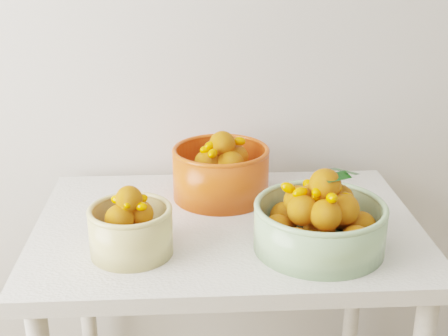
{
  "coord_description": "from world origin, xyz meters",
  "views": [
    {
      "loc": [
        -0.32,
        0.13,
        1.47
      ],
      "look_at": [
        -0.24,
        1.56,
        0.92
      ],
      "focal_mm": 50.0,
      "sensor_mm": 36.0,
      "label": 1
    }
  ],
  "objects": [
    {
      "name": "bowl_cream",
      "position": [
        -0.47,
        1.45,
        0.81
      ],
      "size": [
        0.26,
        0.26,
        0.17
      ],
      "rotation": [
        0.0,
        0.0,
        0.42
      ],
      "color": "tan",
      "rests_on": "table"
    },
    {
      "name": "bowl_orange",
      "position": [
        -0.24,
        1.77,
        0.83
      ],
      "size": [
        0.32,
        0.32,
        0.2
      ],
      "rotation": [
        0.0,
        0.0,
        -0.19
      ],
      "color": "#E23F12",
      "rests_on": "table"
    },
    {
      "name": "table",
      "position": [
        -0.23,
        1.6,
        0.65
      ],
      "size": [
        1.0,
        0.7,
        0.75
      ],
      "color": "silver",
      "rests_on": "ground"
    },
    {
      "name": "bowl_green",
      "position": [
        -0.02,
        1.45,
        0.82
      ],
      "size": [
        0.37,
        0.37,
        0.2
      ],
      "rotation": [
        0.0,
        0.0,
        0.18
      ],
      "color": "#91B683",
      "rests_on": "table"
    }
  ]
}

